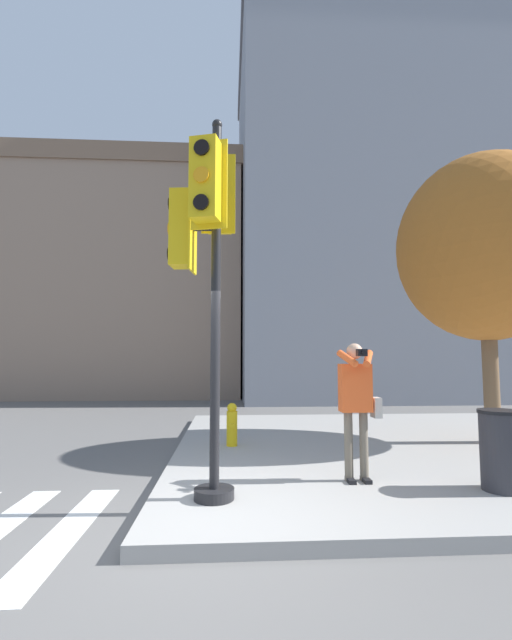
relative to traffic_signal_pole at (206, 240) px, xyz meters
The scene contains 9 objects.
ground_plane 3.18m from the traffic_signal_pole, 100.82° to the right, with size 160.00×160.00×0.00m, color slate.
sidewalk_corner 5.36m from the traffic_signal_pole, 40.19° to the left, with size 8.00×8.00×0.16m.
traffic_signal_pole is the anchor object (origin of this frame).
person_photographer 2.77m from the traffic_signal_pole, 16.57° to the left, with size 0.58×0.54×1.76m.
street_tree 5.95m from the traffic_signal_pole, 28.74° to the left, with size 3.26×3.26×5.48m.
fire_hydrant 3.85m from the traffic_signal_pole, 83.33° to the left, with size 0.19×0.25×0.76m.
trash_bin 4.31m from the traffic_signal_pole, ahead, with size 0.48×0.48×0.95m.
building_left 19.63m from the traffic_signal_pole, 108.31° to the left, with size 13.90×12.38×10.66m.
building_right 19.08m from the traffic_signal_pole, 59.23° to the left, with size 17.18×11.41×17.67m.
Camera 1 is at (0.41, -4.30, 1.74)m, focal length 24.00 mm.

